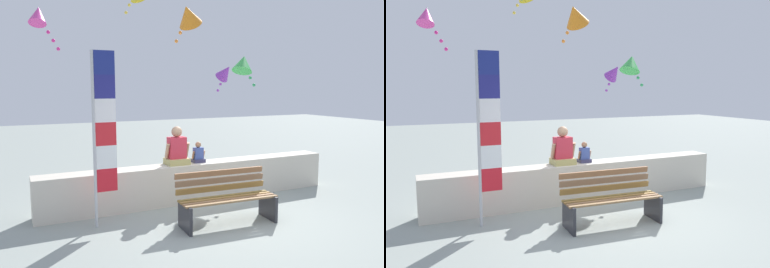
# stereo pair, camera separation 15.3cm
# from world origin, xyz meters

# --- Properties ---
(ground_plane) EXTENTS (40.00, 40.00, 0.00)m
(ground_plane) POSITION_xyz_m (0.00, 0.00, 0.00)
(ground_plane) COLOR gray
(seawall_ledge) EXTENTS (6.24, 0.48, 0.78)m
(seawall_ledge) POSITION_xyz_m (0.00, 1.38, 0.39)
(seawall_ledge) COLOR beige
(seawall_ledge) RESTS_ON ground
(park_bench) EXTENTS (1.73, 0.71, 0.88)m
(park_bench) POSITION_xyz_m (-0.13, -0.06, 0.42)
(park_bench) COLOR olive
(park_bench) RESTS_ON ground
(person_adult) EXTENTS (0.50, 0.37, 0.77)m
(person_adult) POSITION_xyz_m (-0.40, 1.42, 1.07)
(person_adult) COLOR tan
(person_adult) RESTS_ON seawall_ledge
(person_child) EXTENTS (0.28, 0.20, 0.43)m
(person_child) POSITION_xyz_m (0.08, 1.42, 0.94)
(person_child) COLOR #313153
(person_child) RESTS_ON seawall_ledge
(flag_banner) EXTENTS (0.39, 0.05, 2.90)m
(flag_banner) POSITION_xyz_m (-2.04, 0.71, 1.64)
(flag_banner) COLOR #B7B7BC
(flag_banner) RESTS_ON ground
(kite_purple) EXTENTS (0.61, 0.70, 0.89)m
(kite_purple) POSITION_xyz_m (2.49, 4.40, 2.76)
(kite_purple) COLOR purple
(kite_magenta) EXTENTS (0.68, 0.61, 1.03)m
(kite_magenta) POSITION_xyz_m (-2.69, 3.67, 3.86)
(kite_magenta) COLOR #DB3D9E
(kite_orange) EXTENTS (0.86, 0.84, 0.91)m
(kite_orange) POSITION_xyz_m (0.30, 2.34, 3.88)
(kite_orange) COLOR orange
(kite_green) EXTENTS (0.82, 0.79, 0.87)m
(kite_green) POSITION_xyz_m (2.02, 2.74, 2.91)
(kite_green) COLOR green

